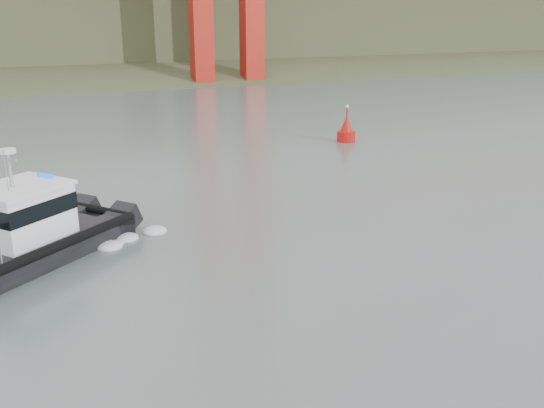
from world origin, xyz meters
The scene contains 4 objects.
ground centered at (0.00, 0.00, 0.00)m, with size 400.00×400.00×0.00m, color #576762.
headlands centered at (0.00, 125.50, 7.05)m, with size 500.00×105.36×27.12m.
patrol_boat centered at (-8.93, 12.88, 1.34)m, with size 11.13×10.02×5.36m.
nav_buoy centered at (17.45, 30.19, 0.88)m, with size 1.60×1.60×3.33m.
Camera 1 is at (-8.26, -14.62, 10.79)m, focal length 40.00 mm.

